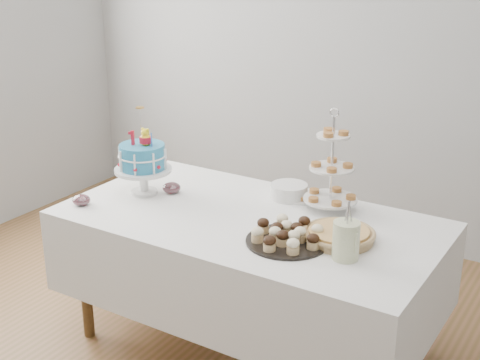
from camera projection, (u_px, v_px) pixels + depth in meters
The scene contains 11 objects.
walls at pixel (215, 119), 2.94m from camera, with size 5.04×4.04×2.70m.
table at pixel (249, 258), 3.45m from camera, with size 1.92×1.02×0.77m.
birthday_cake at pixel (143, 171), 3.65m from camera, with size 0.31×0.31×0.48m.
cupcake_tray at pixel (287, 234), 3.08m from camera, with size 0.39×0.39×0.09m.
pie at pixel (339, 235), 3.11m from camera, with size 0.34×0.34×0.05m.
tiered_stand at pixel (332, 169), 3.39m from camera, with size 0.28×0.28×0.54m.
plate_stack at pixel (289, 191), 3.61m from camera, with size 0.20×0.20×0.08m.
pastry_plate at pixel (305, 195), 3.62m from camera, with size 0.24×0.24×0.04m.
jam_bowl_a at pixel (81, 200), 3.52m from camera, with size 0.09×0.09×0.06m.
jam_bowl_b at pixel (172, 188), 3.69m from camera, with size 0.10×0.10×0.06m.
utensil_pitcher at pixel (346, 239), 2.91m from camera, with size 0.12×0.12×0.27m.
Camera 1 is at (1.60, -2.36, 2.11)m, focal length 50.00 mm.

